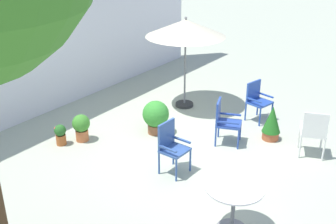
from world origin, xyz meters
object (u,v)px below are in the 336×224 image
object	(u,v)px
patio_umbrella_0	(186,29)
patio_chair_2	(171,144)
cafe_table_0	(234,200)
potted_plant_2	(60,134)
patio_chair_1	(314,130)
potted_plant_1	(81,126)
potted_plant_3	(156,116)
potted_plant_0	(272,123)
patio_chair_0	(225,120)
patio_chair_3	(257,98)

from	to	relation	value
patio_umbrella_0	patio_chair_2	bearing A→B (deg)	-150.86
cafe_table_0	potted_plant_2	bearing A→B (deg)	85.66
patio_chair_2	potted_plant_2	distance (m)	2.48
patio_chair_1	potted_plant_1	bearing A→B (deg)	117.59
patio_chair_1	potted_plant_3	size ratio (longest dim) A/B	1.32
potted_plant_2	potted_plant_3	size ratio (longest dim) A/B	0.61
patio_chair_1	potted_plant_0	distance (m)	0.95
patio_chair_0	patio_chair_1	world-z (taller)	patio_chair_1
potted_plant_2	potted_plant_3	bearing A→B (deg)	-38.77
patio_chair_1	patio_umbrella_0	bearing A→B (deg)	79.20
potted_plant_0	potted_plant_3	bearing A→B (deg)	118.84
cafe_table_0	potted_plant_3	xyz separation A→B (m)	(1.87, 2.82, -0.13)
patio_chair_2	potted_plant_2	world-z (taller)	patio_chair_2
patio_chair_0	potted_plant_0	distance (m)	1.02
patio_chair_1	potted_plant_1	xyz separation A→B (m)	(-2.13, 4.08, -0.23)
patio_chair_0	patio_chair_3	world-z (taller)	patio_chair_0
cafe_table_0	patio_chair_1	world-z (taller)	patio_chair_1
patio_chair_0	potted_plant_1	distance (m)	2.95
potted_plant_1	potted_plant_2	world-z (taller)	potted_plant_1
cafe_table_0	patio_chair_1	distance (m)	2.83
potted_plant_2	potted_plant_3	xyz separation A→B (m)	(1.56, -1.25, 0.16)
patio_umbrella_0	cafe_table_0	world-z (taller)	patio_umbrella_0
patio_umbrella_0	cafe_table_0	bearing A→B (deg)	-137.77
patio_chair_2	potted_plant_0	xyz separation A→B (m)	(2.24, -0.97, -0.17)
potted_plant_0	potted_plant_2	world-z (taller)	potted_plant_0
potted_plant_0	potted_plant_3	xyz separation A→B (m)	(-1.17, 2.13, 0.02)
cafe_table_0	potted_plant_3	bearing A→B (deg)	56.48
patio_umbrella_0	patio_chair_1	size ratio (longest dim) A/B	2.30
patio_umbrella_0	potted_plant_1	bearing A→B (deg)	165.58
patio_umbrella_0	potted_plant_2	distance (m)	3.70
patio_chair_3	potted_plant_0	distance (m)	1.00
patio_umbrella_0	potted_plant_3	bearing A→B (deg)	-168.49
cafe_table_0	potted_plant_3	world-z (taller)	cafe_table_0
cafe_table_0	potted_plant_0	world-z (taller)	cafe_table_0
patio_chair_1	patio_chair_2	world-z (taller)	patio_chair_1
cafe_table_0	potted_plant_0	distance (m)	3.12
patio_chair_2	potted_plant_2	bearing A→B (deg)	101.59
patio_chair_3	patio_chair_0	bearing A→B (deg)	177.99
potted_plant_0	patio_chair_0	bearing A→B (deg)	134.26
cafe_table_0	potted_plant_3	size ratio (longest dim) A/B	1.15
cafe_table_0	patio_chair_1	size ratio (longest dim) A/B	0.87
patio_umbrella_0	potted_plant_0	distance (m)	2.94
patio_chair_2	potted_plant_0	distance (m)	2.44
cafe_table_0	potted_plant_0	xyz separation A→B (m)	(3.04, 0.69, -0.15)
patio_umbrella_0	patio_chair_2	size ratio (longest dim) A/B	2.31
potted_plant_1	cafe_table_0	bearing A→B (deg)	-100.14
patio_chair_3	potted_plant_2	xyz separation A→B (m)	(-3.46, 2.70, -0.28)
patio_chair_0	patio_chair_3	bearing A→B (deg)	-2.01
patio_umbrella_0	patio_chair_3	xyz separation A→B (m)	(0.30, -1.78, -1.41)
patio_chair_2	potted_plant_2	size ratio (longest dim) A/B	2.17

